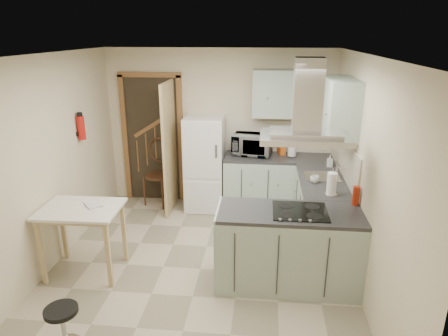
# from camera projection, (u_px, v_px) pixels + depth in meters

# --- Properties ---
(floor) EXTENTS (4.20, 4.20, 0.00)m
(floor) POSITION_uv_depth(u_px,v_px,m) (200.00, 269.00, 4.84)
(floor) COLOR #B7A78E
(floor) RESTS_ON ground
(ceiling) EXTENTS (4.20, 4.20, 0.00)m
(ceiling) POSITION_uv_depth(u_px,v_px,m) (196.00, 55.00, 4.03)
(ceiling) COLOR silver
(ceiling) RESTS_ON back_wall
(back_wall) EXTENTS (3.60, 0.00, 3.60)m
(back_wall) POSITION_uv_depth(u_px,v_px,m) (220.00, 129.00, 6.41)
(back_wall) COLOR beige
(back_wall) RESTS_ON floor
(left_wall) EXTENTS (0.00, 4.20, 4.20)m
(left_wall) POSITION_uv_depth(u_px,v_px,m) (45.00, 167.00, 4.61)
(left_wall) COLOR beige
(left_wall) RESTS_ON floor
(right_wall) EXTENTS (0.00, 4.20, 4.20)m
(right_wall) POSITION_uv_depth(u_px,v_px,m) (365.00, 178.00, 4.26)
(right_wall) COLOR beige
(right_wall) RESTS_ON floor
(doorway) EXTENTS (1.10, 0.12, 2.10)m
(doorway) POSITION_uv_depth(u_px,v_px,m) (153.00, 139.00, 6.55)
(doorway) COLOR brown
(doorway) RESTS_ON floor
(fridge) EXTENTS (0.60, 0.60, 1.50)m
(fridge) POSITION_uv_depth(u_px,v_px,m) (205.00, 163.00, 6.31)
(fridge) COLOR white
(fridge) RESTS_ON floor
(counter_back) EXTENTS (1.08, 0.60, 0.90)m
(counter_back) POSITION_uv_depth(u_px,v_px,m) (259.00, 183.00, 6.32)
(counter_back) COLOR #9EB2A0
(counter_back) RESTS_ON floor
(counter_right) EXTENTS (0.60, 1.95, 0.90)m
(counter_right) POSITION_uv_depth(u_px,v_px,m) (318.00, 202.00, 5.61)
(counter_right) COLOR #9EB2A0
(counter_right) RESTS_ON floor
(splashback) EXTENTS (1.68, 0.02, 0.50)m
(splashback) POSITION_uv_depth(u_px,v_px,m) (279.00, 136.00, 6.34)
(splashback) COLOR beige
(splashback) RESTS_ON counter_back
(wall_cabinet_back) EXTENTS (0.85, 0.35, 0.70)m
(wall_cabinet_back) POSITION_uv_depth(u_px,v_px,m) (281.00, 94.00, 5.96)
(wall_cabinet_back) COLOR #9EB2A0
(wall_cabinet_back) RESTS_ON back_wall
(wall_cabinet_right) EXTENTS (0.35, 0.90, 0.70)m
(wall_cabinet_right) POSITION_uv_depth(u_px,v_px,m) (340.00, 107.00, 4.88)
(wall_cabinet_right) COLOR #9EB2A0
(wall_cabinet_right) RESTS_ON right_wall
(peninsula) EXTENTS (1.55, 0.65, 0.90)m
(peninsula) POSITION_uv_depth(u_px,v_px,m) (288.00, 248.00, 4.43)
(peninsula) COLOR #9EB2A0
(peninsula) RESTS_ON floor
(hob) EXTENTS (0.58, 0.50, 0.01)m
(hob) POSITION_uv_depth(u_px,v_px,m) (300.00, 211.00, 4.27)
(hob) COLOR black
(hob) RESTS_ON peninsula
(extractor_hood) EXTENTS (0.90, 0.55, 0.10)m
(extractor_hood) POSITION_uv_depth(u_px,v_px,m) (305.00, 138.00, 4.00)
(extractor_hood) COLOR silver
(extractor_hood) RESTS_ON ceiling
(sink) EXTENTS (0.45, 0.40, 0.01)m
(sink) POSITION_uv_depth(u_px,v_px,m) (322.00, 176.00, 5.30)
(sink) COLOR silver
(sink) RESTS_ON counter_right
(fire_extinguisher) EXTENTS (0.10, 0.10, 0.32)m
(fire_extinguisher) POSITION_uv_depth(u_px,v_px,m) (81.00, 128.00, 5.37)
(fire_extinguisher) COLOR #B2140F
(fire_extinguisher) RESTS_ON left_wall
(drop_leaf_table) EXTENTS (0.91, 0.69, 0.83)m
(drop_leaf_table) POSITION_uv_depth(u_px,v_px,m) (84.00, 240.00, 4.66)
(drop_leaf_table) COLOR tan
(drop_leaf_table) RESTS_ON floor
(bentwood_chair) EXTENTS (0.57, 0.57, 0.99)m
(bentwood_chair) POSITION_uv_depth(u_px,v_px,m) (159.00, 176.00, 6.52)
(bentwood_chair) COLOR #431F16
(bentwood_chair) RESTS_ON floor
(stool) EXTENTS (0.35, 0.35, 0.40)m
(stool) POSITION_uv_depth(u_px,v_px,m) (63.00, 327.00, 3.60)
(stool) COLOR black
(stool) RESTS_ON floor
(microwave) EXTENTS (0.64, 0.49, 0.32)m
(microwave) POSITION_uv_depth(u_px,v_px,m) (252.00, 145.00, 6.20)
(microwave) COLOR black
(microwave) RESTS_ON counter_back
(kettle) EXTENTS (0.16, 0.16, 0.19)m
(kettle) POSITION_uv_depth(u_px,v_px,m) (292.00, 151.00, 6.11)
(kettle) COLOR silver
(kettle) RESTS_ON counter_back
(cereal_box) EXTENTS (0.13, 0.22, 0.30)m
(cereal_box) POSITION_uv_depth(u_px,v_px,m) (281.00, 144.00, 6.26)
(cereal_box) COLOR #CC5818
(cereal_box) RESTS_ON counter_back
(soap_bottle) EXTENTS (0.09, 0.09, 0.17)m
(soap_bottle) POSITION_uv_depth(u_px,v_px,m) (330.00, 161.00, 5.67)
(soap_bottle) COLOR #B4B2BE
(soap_bottle) RESTS_ON counter_right
(paper_towel) EXTENTS (0.12, 0.12, 0.28)m
(paper_towel) POSITION_uv_depth(u_px,v_px,m) (332.00, 183.00, 4.67)
(paper_towel) COLOR white
(paper_towel) RESTS_ON counter_right
(cup) EXTENTS (0.13, 0.13, 0.09)m
(cup) POSITION_uv_depth(u_px,v_px,m) (315.00, 179.00, 5.08)
(cup) COLOR white
(cup) RESTS_ON counter_right
(red_bottle) EXTENTS (0.09, 0.09, 0.22)m
(red_bottle) POSITION_uv_depth(u_px,v_px,m) (356.00, 196.00, 4.41)
(red_bottle) COLOR #A8250E
(red_bottle) RESTS_ON peninsula
(book) EXTENTS (0.28, 0.28, 0.10)m
(book) POSITION_uv_depth(u_px,v_px,m) (86.00, 203.00, 4.54)
(book) COLOR #A43836
(book) RESTS_ON drop_leaf_table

